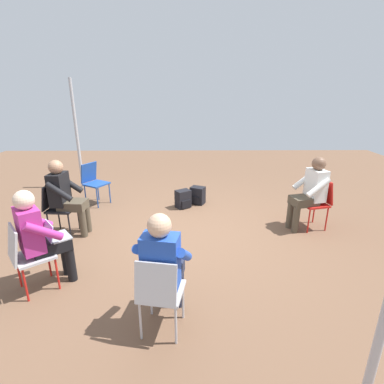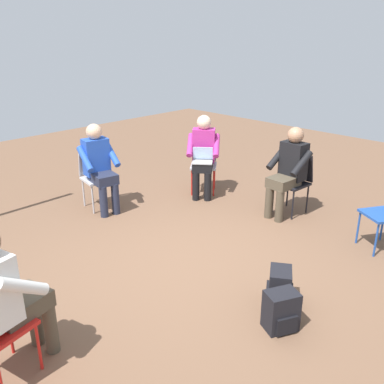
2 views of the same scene
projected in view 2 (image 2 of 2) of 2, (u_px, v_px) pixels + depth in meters
The scene contains 10 objects.
ground_plane at pixel (189, 263), 4.81m from camera, with size 14.00×14.00×0.00m, color brown.
chair_north at pixel (295, 179), 5.99m from camera, with size 0.43×0.46×0.85m.
chair_northwest at pixel (204, 161), 6.79m from camera, with size 0.58×0.58×0.85m.
chair_west at pixel (96, 174), 6.19m from camera, with size 0.50×0.46×0.85m.
person_with_laptop at pixel (203, 152), 6.56m from camera, with size 0.63×0.64×1.24m.
person_in_white at pixel (6, 291), 3.08m from camera, with size 0.57×0.58×1.24m.
person_in_black at pixel (289, 168), 5.82m from camera, with size 0.52×0.54×1.24m.
person_in_blue at pixel (99, 164), 5.99m from camera, with size 0.56×0.55×1.24m.
backpack_near_laptop_user at pixel (280, 289), 4.05m from camera, with size 0.32×0.34×0.36m.
backpack_by_empty_chair at pixel (281, 313), 3.71m from camera, with size 0.31×0.34×0.36m.
Camera 2 is at (2.98, -2.97, 2.47)m, focal length 40.00 mm.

